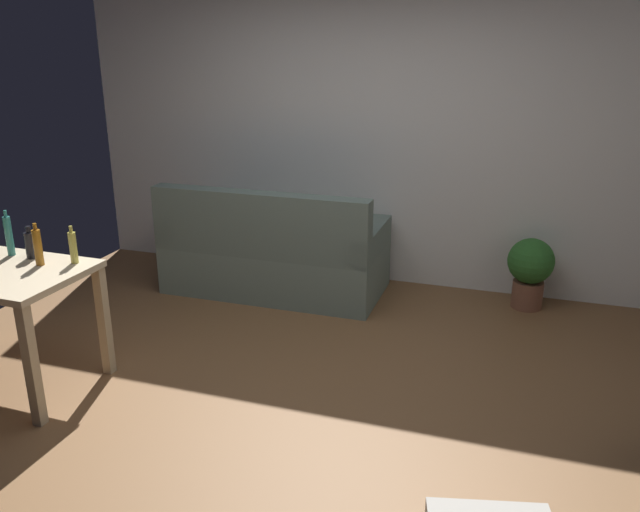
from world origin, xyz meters
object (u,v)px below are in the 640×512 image
Objects in this scene: bottle_dark at (31,245)px; bottle_amber at (38,247)px; potted_plant at (530,268)px; bottle_tall at (9,235)px; bottle_squat at (73,247)px; couch at (273,257)px.

bottle_dark is 0.79× the size of bottle_amber.
bottle_tall is at bearing -147.07° from potted_plant.
bottle_amber is at bearing -143.14° from potted_plant.
bottle_amber is at bearing -33.44° from bottle_dark.
bottle_tall is (-3.11, -2.01, 0.56)m from potted_plant.
bottle_tall is 0.17m from bottle_dark.
bottle_tall is at bearing 162.51° from bottle_amber.
potted_plant is 1.98× the size of bottle_tall.
potted_plant is 3.36m from bottle_squat.
bottle_dark is (0.16, -0.00, -0.04)m from bottle_tall.
bottle_tall reaches higher than bottle_amber.
bottle_dark is 0.88× the size of bottle_squat.
bottle_amber is (-0.76, -1.79, 0.57)m from couch.
bottle_squat is at bearing 0.19° from bottle_tall.
bottle_tall reaches higher than potted_plant.
bottle_amber reaches higher than potted_plant.
bottle_amber is 1.11× the size of bottle_squat.
couch is 2.00m from bottle_dark.
bottle_tall is (-1.06, -1.70, 0.58)m from couch.
potted_plant is 3.55m from bottle_amber.
bottle_tall is 0.31m from bottle_amber.
bottle_squat is at bearing 71.03° from couch.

